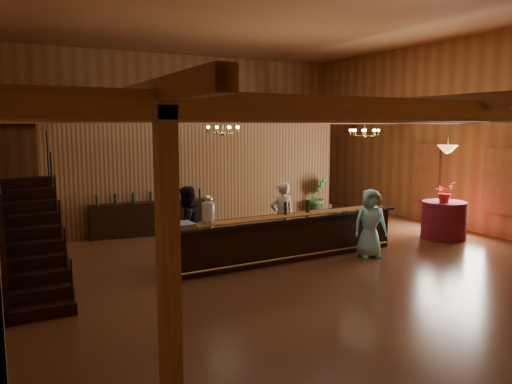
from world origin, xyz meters
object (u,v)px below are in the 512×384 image
tasting_bar (286,237)px  chandelier_right (364,132)px  pendant_lamp (447,149)px  bartender (282,216)px  raffle_drum (376,200)px  backbar_shelf (151,218)px  floor_plant (317,197)px  beverage_dispenser (208,210)px  round_table (444,220)px  guest (370,223)px  staff_second (186,226)px  chandelier_left (223,129)px

tasting_bar → chandelier_right: size_ratio=7.47×
pendant_lamp → bartender: pendant_lamp is taller
raffle_drum → backbar_shelf: size_ratio=0.10×
chandelier_right → floor_plant: chandelier_right is taller
chandelier_right → floor_plant: size_ratio=0.58×
beverage_dispenser → round_table: size_ratio=0.52×
bartender → floor_plant: bartender is taller
guest → floor_plant: guest is taller
staff_second → guest: (3.94, -1.39, -0.07)m
bartender → tasting_bar: bearing=73.3°
guest → chandelier_right: bearing=72.0°
tasting_bar → bartender: size_ratio=3.58×
tasting_bar → pendant_lamp: 5.18m
guest → backbar_shelf: bearing=146.6°
beverage_dispenser → raffle_drum: beverage_dispenser is taller
bartender → floor_plant: 4.53m
pendant_lamp → floor_plant: bearing=106.5°
staff_second → pendant_lamp: bearing=150.1°
guest → floor_plant: bearing=86.9°
tasting_bar → floor_plant: size_ratio=4.31×
chandelier_left → raffle_drum: bearing=-23.7°
backbar_shelf → chandelier_left: 3.60m
round_table → raffle_drum: bearing=173.6°
staff_second → bartender: bearing=159.6°
beverage_dispenser → floor_plant: 6.79m
tasting_bar → guest: (1.81, -0.74, 0.29)m
raffle_drum → pendant_lamp: size_ratio=0.38×
round_table → bartender: 4.58m
backbar_shelf → beverage_dispenser: bearing=-82.2°
backbar_shelf → chandelier_left: (1.13, -2.38, 2.45)m
guest → floor_plant: (1.78, 4.67, -0.10)m
round_table → chandelier_right: chandelier_right is taller
floor_plant → chandelier_right: bearing=-95.4°
raffle_drum → pendant_lamp: (2.17, -0.24, 1.23)m
raffle_drum → floor_plant: bearing=76.2°
pendant_lamp → guest: 3.46m
raffle_drum → floor_plant: size_ratio=0.25×
raffle_drum → floor_plant: (0.95, 3.88, -0.47)m
beverage_dispenser → chandelier_right: size_ratio=0.75×
staff_second → tasting_bar: bearing=140.0°
chandelier_right → pendant_lamp: (1.47, -1.60, -0.42)m
chandelier_right → staff_second: bearing=-172.2°
staff_second → guest: staff_second is taller
round_table → tasting_bar: bearing=177.8°
tasting_bar → round_table: bearing=-4.4°
staff_second → guest: bearing=137.6°
chandelier_left → bartender: chandelier_left is taller
beverage_dispenser → chandelier_left: chandelier_left is taller
tasting_bar → guest: guest is taller
chandelier_right → bartender: (-3.00, -0.64, -1.99)m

